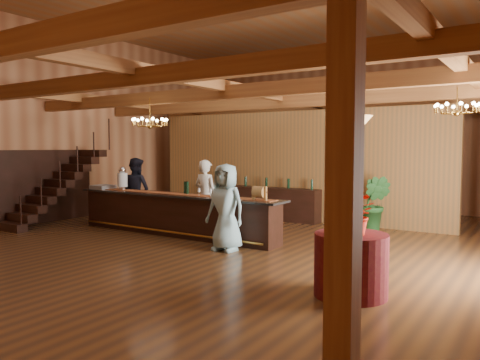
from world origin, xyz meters
The scene contains 26 objects.
floor centered at (0.00, 0.00, 0.00)m, with size 14.00×14.00×0.00m, color #402817.
wall_back centered at (0.00, 7.00, 2.75)m, with size 12.00×0.10×5.50m, color #AD7347.
wall_left centered at (-6.00, 0.00, 2.75)m, with size 0.10×14.00×5.50m, color #AD7347.
beam_grid centered at (0.00, 0.51, 3.24)m, with size 11.90×13.90×0.39m.
support_posts centered at (0.00, -0.50, 1.60)m, with size 9.20×10.20×3.20m.
partition_wall centered at (-0.50, 3.50, 1.55)m, with size 9.00×0.18×3.10m, color brown.
staircase centered at (-5.45, -0.74, 1.00)m, with size 1.00×2.80×2.00m.
backroom_boxes centered at (-0.29, 5.50, 0.53)m, with size 4.10×0.60×1.10m.
tasting_bar centered at (-1.70, -0.16, 0.49)m, with size 5.84×0.84×0.98m.
beverage_dispenser centered at (-3.52, -0.08, 1.26)m, with size 0.26×0.26×0.60m.
glass_rack_tray centered at (-4.18, -0.17, 1.02)m, with size 0.50×0.50×0.10m, color gray.
raffle_drum centered at (0.71, -0.25, 1.15)m, with size 0.34×0.24×0.30m.
bar_bottle_0 centered at (-1.44, -0.05, 1.12)m, with size 0.07×0.07×0.30m, color black.
bar_bottle_1 centered at (-1.38, -0.05, 1.12)m, with size 0.07×0.07×0.30m, color black.
bar_bottle_2 centered at (-1.38, -0.05, 1.12)m, with size 0.07×0.07×0.30m, color black.
backbar_shelf centered at (-1.10, 3.18, 0.46)m, with size 3.26×0.51×0.92m, color black.
round_table centered at (3.42, -2.31, 0.44)m, with size 1.01×1.01×0.88m, color #5E1C14.
chandelier_left centered at (-2.01, -0.62, 2.65)m, with size 0.80×0.80×0.70m.
chandelier_right centered at (4.20, 1.16, 2.81)m, with size 0.80×0.80×0.54m.
pendant_lamp centered at (3.42, -2.31, 2.40)m, with size 0.52×0.52×0.90m.
bartender centered at (-1.35, 0.61, 0.88)m, with size 0.64×0.42×1.77m, color silver.
staff_second centered at (-3.67, 0.55, 0.89)m, with size 0.87×0.68×1.79m, color black.
guest centered at (0.31, -0.90, 0.87)m, with size 0.85×0.56×1.75m, color #8EBCC4.
floor_plant centered at (2.13, 2.91, 0.69)m, with size 0.76×0.61×1.37m, color #1E491C.
table_flowers centered at (3.53, -2.39, 1.17)m, with size 0.52×0.45×0.58m, color red.
table_vase centered at (3.33, -2.27, 1.04)m, with size 0.16×0.16×0.33m, color gold.
Camera 1 is at (5.63, -8.52, 2.07)m, focal length 35.00 mm.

